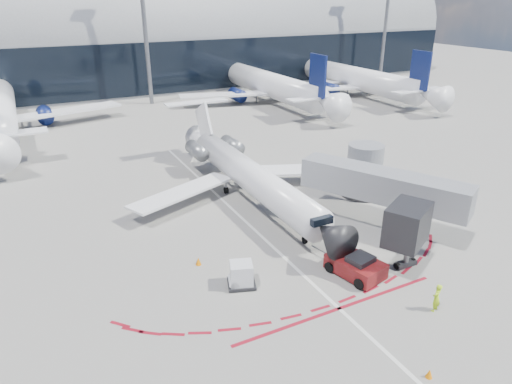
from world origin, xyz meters
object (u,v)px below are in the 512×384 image
regional_jet (246,172)px  uld_container (241,275)px  pushback_tug (356,266)px  ramp_worker (436,298)px

regional_jet → uld_container: 14.32m
regional_jet → pushback_tug: bearing=-87.0°
regional_jet → pushback_tug: (0.77, -14.92, -1.63)m
regional_jet → ramp_worker: size_ratio=15.25×
regional_jet → uld_container: (-6.49, -12.68, -1.48)m
regional_jet → ramp_worker: regional_jet is taller
regional_jet → uld_container: bearing=-117.1°
regional_jet → pushback_tug: size_ratio=4.65×
pushback_tug → ramp_worker: ramp_worker is taller
pushback_tug → uld_container: (-7.27, 2.24, 0.15)m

